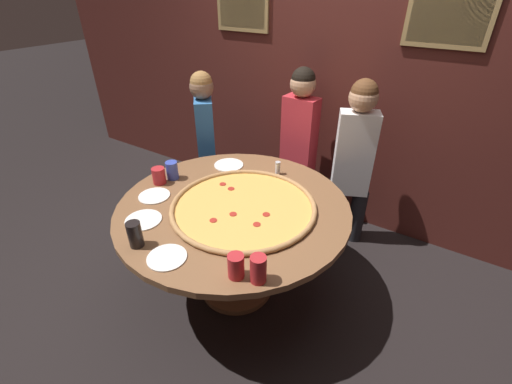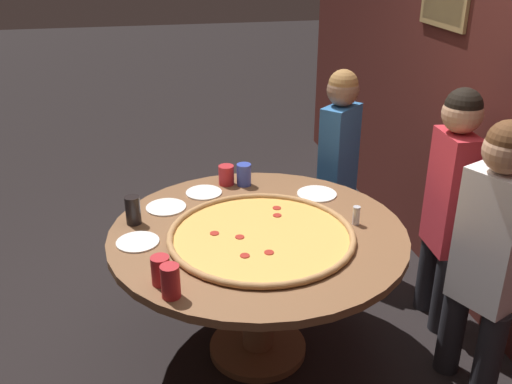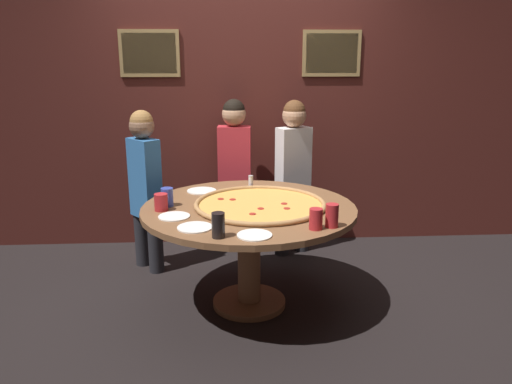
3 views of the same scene
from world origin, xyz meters
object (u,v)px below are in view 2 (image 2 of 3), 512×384
at_px(giant_pizza, 261,235).
at_px(drink_cup_near_left, 226,175).
at_px(drink_cup_beside_pizza, 244,175).
at_px(diner_side_right, 488,246).
at_px(white_plate_right_side, 317,194).
at_px(white_plate_near_front, 204,192).
at_px(drink_cup_front_edge, 161,270).
at_px(white_plate_beside_cup, 138,242).
at_px(condiment_shaker, 356,215).
at_px(dining_table, 258,255).
at_px(diner_far_right, 339,159).
at_px(diner_far_left, 449,197).
at_px(drink_cup_near_right, 171,281).
at_px(drink_cup_far_left, 133,210).
at_px(white_plate_far_back, 166,207).

height_order(giant_pizza, drink_cup_near_left, drink_cup_near_left).
xyz_separation_m(drink_cup_beside_pizza, diner_side_right, (0.99, 0.94, -0.03)).
distance_m(white_plate_right_side, white_plate_near_front, 0.63).
height_order(drink_cup_front_edge, white_plate_near_front, drink_cup_front_edge).
relative_size(white_plate_near_front, diner_side_right, 0.15).
bearing_deg(white_plate_beside_cup, drink_cup_beside_pizza, 132.27).
relative_size(drink_cup_near_left, condiment_shaker, 1.18).
relative_size(dining_table, drink_cup_front_edge, 11.57).
bearing_deg(white_plate_right_side, white_plate_near_front, -103.46).
distance_m(dining_table, drink_cup_near_left, 0.62).
bearing_deg(diner_far_right, diner_far_left, -104.24).
bearing_deg(condiment_shaker, drink_cup_beside_pizza, -142.37).
relative_size(drink_cup_near_right, white_plate_beside_cup, 0.70).
bearing_deg(condiment_shaker, drink_cup_far_left, -102.37).
height_order(drink_cup_beside_pizza, diner_side_right, diner_side_right).
bearing_deg(condiment_shaker, drink_cup_near_left, -138.29).
xyz_separation_m(drink_cup_near_right, white_plate_near_front, (-0.96, 0.25, -0.07)).
bearing_deg(giant_pizza, drink_cup_near_right, -48.77).
relative_size(drink_cup_front_edge, condiment_shaker, 1.30).
distance_m(diner_far_right, diner_side_right, 1.27).
xyz_separation_m(white_plate_far_back, condiment_shaker, (0.38, 0.92, 0.05)).
relative_size(white_plate_right_side, diner_far_right, 0.17).
bearing_deg(drink_cup_near_right, diner_side_right, 91.63).
height_order(drink_cup_beside_pizza, drink_cup_near_right, drink_cup_near_right).
height_order(dining_table, diner_side_right, diner_side_right).
relative_size(white_plate_near_front, diner_far_right, 0.15).
distance_m(giant_pizza, diner_far_left, 1.08).
height_order(giant_pizza, white_plate_near_front, giant_pizza).
bearing_deg(giant_pizza, drink_cup_far_left, -115.06).
height_order(white_plate_beside_cup, condiment_shaker, condiment_shaker).
relative_size(drink_cup_far_left, drink_cup_near_left, 1.28).
relative_size(drink_cup_beside_pizza, white_plate_near_front, 0.63).
xyz_separation_m(dining_table, diner_far_left, (-0.08, 1.06, 0.18)).
height_order(drink_cup_near_right, white_plate_far_back, drink_cup_near_right).
xyz_separation_m(diner_side_right, diner_far_left, (-0.51, 0.09, 0.00)).
height_order(dining_table, diner_far_left, diner_far_left).
bearing_deg(white_plate_near_front, white_plate_beside_cup, -37.25).
bearing_deg(diner_far_left, drink_cup_far_left, 89.91).
height_order(giant_pizza, diner_side_right, diner_side_right).
height_order(dining_table, white_plate_far_back, white_plate_far_back).
height_order(white_plate_beside_cup, white_plate_far_back, same).
distance_m(drink_cup_near_left, drink_cup_beside_pizza, 0.10).
xyz_separation_m(drink_cup_front_edge, diner_far_right, (-1.18, 1.19, -0.05)).
relative_size(drink_cup_near_left, diner_far_right, 0.09).
distance_m(drink_cup_far_left, diner_far_left, 1.66).
distance_m(drink_cup_near_right, white_plate_right_side, 1.19).
bearing_deg(drink_cup_beside_pizza, drink_cup_far_left, -60.59).
distance_m(drink_cup_near_left, drink_cup_front_edge, 1.05).
distance_m(white_plate_far_back, white_plate_near_front, 0.26).
relative_size(drink_cup_near_right, diner_side_right, 0.10).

